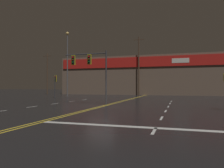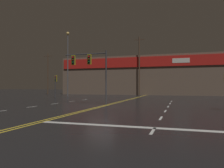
{
  "view_description": "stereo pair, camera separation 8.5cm",
  "coord_description": "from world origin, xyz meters",
  "views": [
    {
      "loc": [
        6.56,
        -17.69,
        1.74
      ],
      "look_at": [
        0.0,
        3.35,
        2.0
      ],
      "focal_mm": 35.0,
      "sensor_mm": 36.0,
      "label": 1
    },
    {
      "loc": [
        6.64,
        -17.67,
        1.74
      ],
      "look_at": [
        0.0,
        3.35,
        2.0
      ],
      "focal_mm": 35.0,
      "sensor_mm": 36.0,
      "label": 2
    }
  ],
  "objects": [
    {
      "name": "building_backdrop",
      "position": [
        0.0,
        31.35,
        4.11
      ],
      "size": [
        38.17,
        10.23,
        8.19
      ],
      "color": "brown",
      "rests_on": "ground"
    },
    {
      "name": "traffic_signal_median",
      "position": [
        -1.96,
        1.95,
        3.95
      ],
      "size": [
        4.4,
        0.36,
        5.19
      ],
      "color": "#38383D",
      "rests_on": "ground"
    },
    {
      "name": "road_markings",
      "position": [
        1.16,
        -1.74,
        0.0
      ],
      "size": [
        16.6,
        60.0,
        0.01
      ],
      "color": "gold",
      "rests_on": "ground"
    },
    {
      "name": "streetlight_near_right",
      "position": [
        -12.68,
        17.15,
        7.18
      ],
      "size": [
        0.56,
        0.56,
        11.56
      ],
      "color": "#59595E",
      "rests_on": "ground"
    },
    {
      "name": "traffic_signal_corner_northwest",
      "position": [
        -11.7,
        11.6,
        2.55
      ],
      "size": [
        0.42,
        0.36,
        3.47
      ],
      "color": "#38383D",
      "rests_on": "ground"
    },
    {
      "name": "ground_plane",
      "position": [
        0.0,
        0.0,
        0.0
      ],
      "size": [
        200.0,
        200.0,
        0.0
      ],
      "primitive_type": "plane",
      "color": "black"
    },
    {
      "name": "utility_pole_row",
      "position": [
        0.81,
        25.64,
        5.71
      ],
      "size": [
        46.7,
        0.26,
        11.77
      ],
      "color": "#4C3828",
      "rests_on": "ground"
    }
  ]
}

